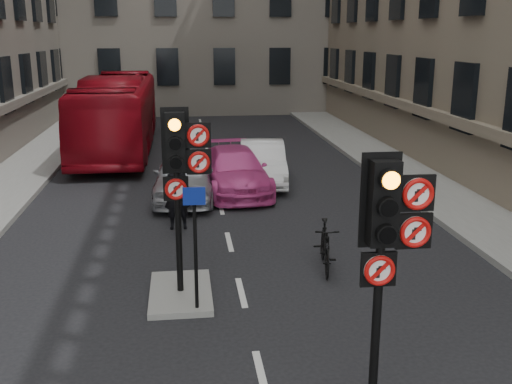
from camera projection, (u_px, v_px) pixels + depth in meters
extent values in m
cube|color=gray|center=(440.00, 189.00, 19.47)|extent=(3.00, 50.00, 0.16)
cube|color=gray|center=(181.00, 293.00, 11.76)|extent=(1.20, 2.00, 0.12)
cylinder|color=black|center=(376.00, 330.00, 7.94)|extent=(0.12, 0.12, 2.40)
cube|color=black|center=(383.00, 203.00, 7.49)|extent=(0.36, 0.28, 1.10)
cube|color=black|center=(380.00, 200.00, 7.61)|extent=(0.52, 0.03, 1.25)
cylinder|color=orange|center=(391.00, 181.00, 7.16)|extent=(0.22, 0.01, 0.22)
cylinder|color=black|center=(390.00, 209.00, 7.25)|extent=(0.22, 0.01, 0.22)
cylinder|color=black|center=(388.00, 236.00, 7.34)|extent=(0.22, 0.01, 0.22)
cube|color=black|center=(417.00, 193.00, 7.49)|extent=(0.47, 0.05, 0.47)
cylinder|color=white|center=(418.00, 194.00, 7.45)|extent=(0.41, 0.02, 0.41)
torus|color=#BF0C0A|center=(418.00, 194.00, 7.44)|extent=(0.41, 0.06, 0.41)
cube|color=#BF0C0A|center=(418.00, 194.00, 7.43)|extent=(0.25, 0.01, 0.25)
cube|color=black|center=(414.00, 231.00, 7.62)|extent=(0.47, 0.05, 0.47)
cylinder|color=white|center=(415.00, 232.00, 7.58)|extent=(0.41, 0.02, 0.41)
torus|color=#BF0C0A|center=(415.00, 232.00, 7.56)|extent=(0.41, 0.06, 0.41)
cube|color=#BF0C0A|center=(416.00, 232.00, 7.56)|extent=(0.25, 0.01, 0.25)
cube|color=black|center=(378.00, 269.00, 7.69)|extent=(0.47, 0.05, 0.47)
cylinder|color=white|center=(379.00, 270.00, 7.66)|extent=(0.41, 0.02, 0.41)
torus|color=#BF0C0A|center=(380.00, 271.00, 7.64)|extent=(0.41, 0.06, 0.41)
cube|color=#BF0C0A|center=(380.00, 271.00, 7.64)|extent=(0.25, 0.01, 0.25)
cylinder|color=black|center=(179.00, 232.00, 11.43)|extent=(0.12, 0.12, 2.40)
cube|color=black|center=(175.00, 142.00, 10.98)|extent=(0.36, 0.28, 1.10)
cube|color=black|center=(175.00, 141.00, 11.10)|extent=(0.52, 0.03, 1.25)
cylinder|color=orange|center=(175.00, 125.00, 10.65)|extent=(0.22, 0.02, 0.22)
cylinder|color=black|center=(175.00, 144.00, 10.74)|extent=(0.22, 0.02, 0.22)
cylinder|color=black|center=(176.00, 163.00, 10.84)|extent=(0.22, 0.02, 0.22)
cube|color=black|center=(198.00, 135.00, 10.98)|extent=(0.47, 0.05, 0.47)
cylinder|color=white|center=(198.00, 135.00, 10.94)|extent=(0.41, 0.02, 0.41)
torus|color=#BF0C0A|center=(198.00, 136.00, 10.93)|extent=(0.41, 0.06, 0.41)
cube|color=#BF0C0A|center=(198.00, 136.00, 10.92)|extent=(0.25, 0.02, 0.25)
cube|color=black|center=(199.00, 162.00, 11.11)|extent=(0.47, 0.05, 0.47)
cylinder|color=white|center=(199.00, 162.00, 11.07)|extent=(0.41, 0.02, 0.41)
torus|color=#BF0C0A|center=(199.00, 162.00, 11.06)|extent=(0.41, 0.06, 0.41)
cube|color=#BF0C0A|center=(199.00, 162.00, 11.05)|extent=(0.25, 0.02, 0.25)
cube|color=black|center=(176.00, 188.00, 11.19)|extent=(0.47, 0.05, 0.47)
cylinder|color=white|center=(176.00, 189.00, 11.15)|extent=(0.41, 0.02, 0.41)
torus|color=#BF0C0A|center=(176.00, 189.00, 11.13)|extent=(0.41, 0.06, 0.41)
cube|color=#BF0C0A|center=(176.00, 189.00, 11.13)|extent=(0.25, 0.02, 0.25)
imported|color=#B5B6BD|center=(184.00, 174.00, 18.53)|extent=(2.00, 4.52, 1.51)
imported|color=white|center=(262.00, 162.00, 20.49)|extent=(1.87, 4.38, 1.40)
imported|color=#D23E8F|center=(235.00, 170.00, 19.35)|extent=(2.27, 4.88, 1.38)
imported|color=maroon|center=(118.00, 114.00, 25.69)|extent=(2.73, 11.67, 3.25)
imported|color=black|center=(325.00, 246.00, 12.97)|extent=(0.76, 1.82, 1.06)
imported|color=black|center=(177.00, 194.00, 15.55)|extent=(0.72, 0.51, 1.88)
cylinder|color=black|center=(196.00, 250.00, 10.72)|extent=(0.07, 0.07, 2.25)
cube|color=navy|center=(194.00, 196.00, 10.40)|extent=(0.39, 0.05, 0.32)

